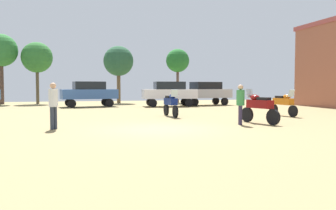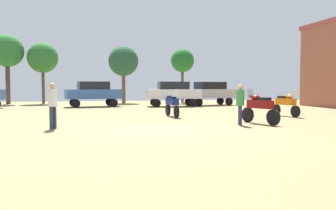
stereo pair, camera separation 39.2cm
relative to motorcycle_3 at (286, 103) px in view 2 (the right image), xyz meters
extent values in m
cube|color=olive|center=(-7.89, -4.11, -0.72)|extent=(44.00, 52.00, 0.02)
cylinder|color=black|center=(0.12, -0.72, -0.40)|extent=(0.22, 0.63, 0.62)
cylinder|color=black|center=(-0.13, 0.78, -0.40)|extent=(0.22, 0.63, 0.62)
cube|color=#CA6914|center=(0.00, 0.03, 0.08)|extent=(0.56, 1.34, 0.36)
ellipsoid|color=#CA6914|center=(0.04, -0.26, 0.36)|extent=(0.39, 0.52, 0.24)
cube|color=black|center=(-0.04, 0.25, 0.32)|extent=(0.39, 0.60, 0.12)
cube|color=silver|center=(0.09, -0.58, 0.54)|extent=(0.38, 0.21, 0.39)
cylinder|color=#B7B7BC|center=(0.08, -0.48, 0.48)|extent=(0.62, 0.13, 0.04)
cylinder|color=black|center=(-6.03, 0.38, -0.40)|extent=(0.17, 0.64, 0.63)
cylinder|color=black|center=(-6.15, 1.89, -0.40)|extent=(0.17, 0.64, 0.63)
cube|color=navy|center=(-6.09, 1.14, 0.10)|extent=(0.46, 1.32, 0.36)
ellipsoid|color=navy|center=(-6.07, 0.85, 0.38)|extent=(0.36, 0.50, 0.24)
cube|color=black|center=(-6.11, 1.36, 0.34)|extent=(0.34, 0.58, 0.12)
cube|color=silver|center=(-6.04, 0.52, 0.56)|extent=(0.37, 0.18, 0.39)
cylinder|color=#B7B7BC|center=(-6.05, 0.62, 0.50)|extent=(0.62, 0.08, 0.04)
cylinder|color=black|center=(-3.42, -2.48, -0.38)|extent=(0.32, 0.68, 0.67)
cylinder|color=black|center=(-2.96, -3.93, -0.38)|extent=(0.32, 0.68, 0.67)
cube|color=maroon|center=(-3.19, -3.20, 0.14)|extent=(0.73, 1.34, 0.36)
ellipsoid|color=maroon|center=(-3.28, -2.93, 0.42)|extent=(0.45, 0.55, 0.24)
cube|color=black|center=(-3.12, -3.42, 0.38)|extent=(0.45, 0.62, 0.12)
cube|color=silver|center=(-3.37, -2.62, 0.60)|extent=(0.39, 0.25, 0.39)
cylinder|color=#B7B7BC|center=(-3.34, -2.71, 0.54)|extent=(0.60, 0.22, 0.04)
cylinder|color=black|center=(-1.66, 10.41, -0.39)|extent=(0.67, 0.33, 0.64)
cylinder|color=black|center=(-1.91, 11.82, -0.39)|extent=(0.67, 0.33, 0.64)
cylinder|color=black|center=(1.22, 10.91, -0.39)|extent=(0.67, 0.33, 0.64)
cylinder|color=black|center=(0.97, 12.33, -0.39)|extent=(0.67, 0.33, 0.64)
cube|color=#ADB2C0|center=(-0.35, 11.37, 0.30)|extent=(4.55, 2.52, 0.75)
cube|color=black|center=(-0.35, 11.37, 0.98)|extent=(2.60, 1.97, 0.61)
cylinder|color=black|center=(-5.35, 9.66, -0.39)|extent=(0.65, 0.24, 0.64)
cylinder|color=black|center=(-5.29, 11.10, -0.39)|extent=(0.65, 0.24, 0.64)
cylinder|color=black|center=(-2.43, 9.55, -0.39)|extent=(0.65, 0.24, 0.64)
cylinder|color=black|center=(-2.37, 10.99, -0.39)|extent=(0.65, 0.24, 0.64)
cube|color=silver|center=(-3.86, 10.33, 0.30)|extent=(4.37, 1.97, 0.75)
cube|color=black|center=(-3.86, 10.33, 0.98)|extent=(2.42, 1.67, 0.61)
cylinder|color=black|center=(-11.49, 10.34, -0.39)|extent=(0.67, 0.33, 0.64)
cylinder|color=black|center=(-11.75, 11.75, -0.39)|extent=(0.67, 0.33, 0.64)
cylinder|color=black|center=(-8.62, 10.85, -0.39)|extent=(0.67, 0.33, 0.64)
cylinder|color=black|center=(-8.87, 12.26, -0.39)|extent=(0.67, 0.33, 0.64)
cube|color=#355BA0|center=(-10.18, 11.30, 0.30)|extent=(4.55, 2.52, 0.75)
cube|color=black|center=(-10.18, 11.30, 0.98)|extent=(2.61, 1.97, 0.61)
cylinder|color=#2C3343|center=(-11.80, -3.21, -0.29)|extent=(0.14, 0.14, 0.85)
cylinder|color=#2C3343|center=(-11.69, -3.08, -0.29)|extent=(0.14, 0.14, 0.85)
cylinder|color=silver|center=(-11.74, -3.14, 0.48)|extent=(0.48, 0.48, 0.67)
sphere|color=tan|center=(-11.74, -3.14, 0.93)|extent=(0.23, 0.23, 0.23)
cylinder|color=#2E263F|center=(-4.27, -3.57, -0.30)|extent=(0.14, 0.14, 0.82)
cylinder|color=#2E263F|center=(-4.21, -3.40, -0.30)|extent=(0.14, 0.14, 0.82)
cylinder|color=#348041|center=(-4.24, -3.49, 0.43)|extent=(0.43, 0.43, 0.65)
sphere|color=tan|center=(-4.24, -3.49, 0.87)|extent=(0.22, 0.22, 0.22)
cylinder|color=brown|center=(-14.76, 17.30, 1.12)|extent=(0.28, 0.28, 3.67)
sphere|color=#2E6E2D|center=(-14.76, 17.30, 3.59)|extent=(2.82, 2.82, 2.82)
cylinder|color=brown|center=(-1.50, 16.33, 1.12)|extent=(0.26, 0.26, 3.66)
sphere|color=#226727|center=(-1.50, 16.33, 3.46)|extent=(2.30, 2.30, 2.30)
cylinder|color=#4E382F|center=(-17.81, 17.18, 1.39)|extent=(0.39, 0.39, 4.21)
sphere|color=#2E7232|center=(-17.81, 17.18, 4.16)|extent=(2.95, 2.95, 2.95)
cylinder|color=brown|center=(-7.25, 17.17, 1.01)|extent=(0.36, 0.36, 3.44)
sphere|color=#265334|center=(-7.25, 17.17, 3.38)|extent=(2.92, 2.92, 2.92)
camera|label=1|loc=(-10.65, -16.78, 0.91)|focal=36.90mm
camera|label=2|loc=(-10.27, -16.87, 0.91)|focal=36.90mm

